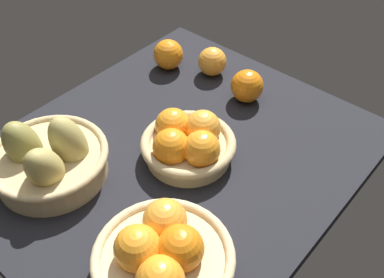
% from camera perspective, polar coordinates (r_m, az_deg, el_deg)
% --- Properties ---
extents(market_tray, '(0.84, 0.72, 0.03)m').
position_cam_1_polar(market_tray, '(1.02, -2.25, -2.28)').
color(market_tray, black).
rests_on(market_tray, ground).
extents(basket_near_right_pears, '(0.25, 0.25, 0.15)m').
position_cam_1_polar(basket_near_right_pears, '(0.97, -17.74, -2.49)').
color(basket_near_right_pears, tan).
rests_on(basket_near_right_pears, market_tray).
extents(basket_far_right, '(0.25, 0.25, 0.11)m').
position_cam_1_polar(basket_far_right, '(0.79, -3.78, -14.66)').
color(basket_far_right, '#D3BC8C').
rests_on(basket_far_right, market_tray).
extents(basket_center, '(0.21, 0.21, 0.10)m').
position_cam_1_polar(basket_center, '(0.97, -0.55, -0.46)').
color(basket_center, tan).
rests_on(basket_center, market_tray).
extents(loose_orange_front_gap, '(0.08, 0.08, 0.08)m').
position_cam_1_polar(loose_orange_front_gap, '(1.24, -3.04, 10.70)').
color(loose_orange_front_gap, orange).
rests_on(loose_orange_front_gap, market_tray).
extents(loose_orange_back_gap, '(0.08, 0.08, 0.08)m').
position_cam_1_polar(loose_orange_back_gap, '(1.22, 2.60, 9.84)').
color(loose_orange_back_gap, '#F49E33').
rests_on(loose_orange_back_gap, market_tray).
extents(loose_orange_side_gap, '(0.08, 0.08, 0.08)m').
position_cam_1_polar(loose_orange_side_gap, '(1.13, 7.03, 6.72)').
color(loose_orange_side_gap, orange).
rests_on(loose_orange_side_gap, market_tray).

